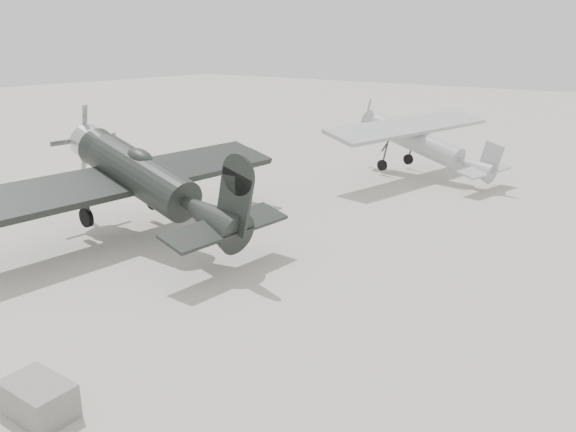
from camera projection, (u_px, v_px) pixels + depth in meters
name	position (u px, v px, depth m)	size (l,w,h in m)	color
ground	(203.00, 273.00, 18.79)	(160.00, 160.00, 0.00)	gray
lowwing_monoplane	(150.00, 182.00, 21.06)	(9.98, 13.92, 4.49)	black
highwing_monoplane	(421.00, 138.00, 31.37)	(8.99, 12.59, 3.55)	#A6A7AB
equipment_block	(39.00, 399.00, 11.60)	(1.52, 0.95, 0.76)	slate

